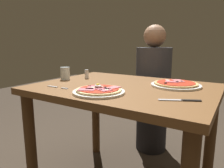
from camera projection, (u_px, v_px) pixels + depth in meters
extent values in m
cube|color=brown|center=(124.00, 89.00, 1.31)|extent=(1.09, 0.83, 0.04)
cylinder|color=#4A3018|center=(31.00, 147.00, 1.34)|extent=(0.07, 0.07, 0.71)
cylinder|color=#4A3018|center=(96.00, 115.00, 1.93)|extent=(0.07, 0.07, 0.71)
cylinder|color=#4A3018|center=(210.00, 141.00, 1.42)|extent=(0.07, 0.07, 0.71)
cylinder|color=white|center=(99.00, 92.00, 1.12)|extent=(0.28, 0.28, 0.01)
cylinder|color=#E5C17F|center=(99.00, 90.00, 1.11)|extent=(0.25, 0.25, 0.01)
cylinder|color=#B72D19|center=(99.00, 89.00, 1.11)|extent=(0.22, 0.22, 0.00)
torus|color=black|center=(97.00, 87.00, 1.14)|extent=(0.02, 0.02, 0.00)
torus|color=black|center=(101.00, 90.00, 1.07)|extent=(0.02, 0.02, 0.00)
torus|color=black|center=(109.00, 88.00, 1.10)|extent=(0.02, 0.02, 0.00)
torus|color=black|center=(106.00, 87.00, 1.13)|extent=(0.02, 0.02, 0.00)
torus|color=black|center=(90.00, 86.00, 1.16)|extent=(0.02, 0.02, 0.00)
cube|color=#C65B66|center=(87.00, 89.00, 1.08)|extent=(0.11, 0.10, 0.00)
cube|color=#C65B66|center=(104.00, 90.00, 1.08)|extent=(0.10, 0.08, 0.00)
cube|color=#D16B70|center=(112.00, 88.00, 1.12)|extent=(0.07, 0.11, 0.00)
cube|color=#C65B66|center=(91.00, 87.00, 1.13)|extent=(0.08, 0.10, 0.00)
cylinder|color=beige|center=(93.00, 88.00, 1.12)|extent=(0.02, 0.02, 0.00)
cylinder|color=beige|center=(101.00, 87.00, 1.15)|extent=(0.03, 0.03, 0.00)
cylinder|color=beige|center=(107.00, 90.00, 1.07)|extent=(0.02, 0.02, 0.00)
ellipsoid|color=white|center=(98.00, 86.00, 1.12)|extent=(0.04, 0.03, 0.02)
cylinder|color=yellow|center=(98.00, 84.00, 1.12)|extent=(0.02, 0.02, 0.00)
cylinder|color=white|center=(176.00, 85.00, 1.29)|extent=(0.31, 0.31, 0.01)
cylinder|color=tan|center=(176.00, 83.00, 1.29)|extent=(0.27, 0.27, 0.01)
cylinder|color=#B72D19|center=(176.00, 82.00, 1.29)|extent=(0.23, 0.23, 0.00)
torus|color=black|center=(177.00, 81.00, 1.31)|extent=(0.02, 0.02, 0.00)
torus|color=black|center=(166.00, 83.00, 1.25)|extent=(0.02, 0.02, 0.00)
torus|color=black|center=(182.00, 81.00, 1.31)|extent=(0.02, 0.02, 0.00)
cube|color=#D16B70|center=(178.00, 81.00, 1.33)|extent=(0.10, 0.11, 0.00)
cube|color=#C65B66|center=(172.00, 82.00, 1.30)|extent=(0.09, 0.07, 0.00)
cylinder|color=beige|center=(167.00, 80.00, 1.35)|extent=(0.03, 0.03, 0.00)
cylinder|color=beige|center=(168.00, 81.00, 1.34)|extent=(0.03, 0.03, 0.00)
cylinder|color=silver|center=(65.00, 73.00, 1.52)|extent=(0.07, 0.07, 0.09)
cylinder|color=silver|center=(65.00, 78.00, 1.53)|extent=(0.06, 0.06, 0.03)
cube|color=silver|center=(53.00, 87.00, 1.27)|extent=(0.08, 0.02, 0.00)
cube|color=silver|center=(64.00, 89.00, 1.21)|extent=(0.05, 0.00, 0.00)
cube|color=silver|center=(64.00, 88.00, 1.22)|extent=(0.05, 0.00, 0.00)
cube|color=silver|center=(65.00, 88.00, 1.22)|extent=(0.05, 0.00, 0.00)
cube|color=silver|center=(65.00, 88.00, 1.23)|extent=(0.05, 0.00, 0.00)
cube|color=silver|center=(170.00, 100.00, 0.97)|extent=(0.11, 0.07, 0.00)
cube|color=black|center=(191.00, 100.00, 0.96)|extent=(0.09, 0.06, 0.01)
cylinder|color=white|center=(87.00, 75.00, 1.58)|extent=(0.03, 0.03, 0.05)
cylinder|color=silver|center=(87.00, 70.00, 1.57)|extent=(0.03, 0.03, 0.01)
cylinder|color=black|center=(151.00, 126.00, 2.01)|extent=(0.29, 0.29, 0.46)
cylinder|color=#38383D|center=(153.00, 76.00, 1.92)|extent=(0.32, 0.32, 0.52)
sphere|color=#9E7051|center=(155.00, 36.00, 1.85)|extent=(0.20, 0.20, 0.20)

